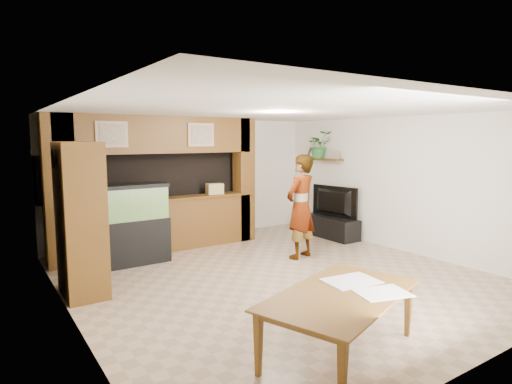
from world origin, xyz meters
TOP-DOWN VIEW (x-y plane):
  - floor at (0.00, 0.00)m, footprint 6.50×6.50m
  - ceiling at (0.00, 0.00)m, footprint 6.50×6.50m
  - wall_back at (0.00, 3.25)m, footprint 6.00×0.00m
  - wall_left at (-3.00, 0.00)m, footprint 0.00×6.50m
  - wall_right at (3.00, 0.00)m, footprint 0.00×6.50m
  - partition at (-0.95, 2.64)m, footprint 4.20×0.99m
  - wall_clock at (-2.97, 1.00)m, footprint 0.05×0.25m
  - wall_shelf at (2.85, 1.95)m, footprint 0.25×0.90m
  - pantry_cabinet at (-2.70, 0.87)m, footprint 0.53×0.87m
  - trash_can at (-2.61, 0.80)m, footprint 0.30×0.30m
  - aquarium at (-1.67, 1.95)m, footprint 1.26×0.47m
  - tv_stand at (2.65, 1.53)m, footprint 0.50×1.36m
  - television at (2.65, 1.53)m, footprint 0.33×1.20m
  - photo_frame at (2.85, 1.62)m, footprint 0.04×0.14m
  - potted_plant at (2.82, 2.15)m, footprint 0.71×0.67m
  - person at (1.03, 0.64)m, footprint 0.79×0.62m
  - microphone at (1.08, 0.48)m, footprint 0.04×0.10m
  - dining_table at (-0.91, -2.38)m, footprint 2.06×1.57m
  - newspaper_a at (-0.57, -2.58)m, footprint 0.60×0.50m
  - newspaper_b at (-0.57, -2.15)m, footprint 0.62×0.48m
  - counter_box at (0.24, 2.45)m, footprint 0.35×0.26m

SIDE VIEW (x-z plane):
  - floor at x=0.00m, z-range 0.00..0.00m
  - tv_stand at x=2.65m, z-range 0.00..0.45m
  - trash_can at x=-2.61m, z-range 0.00..0.55m
  - dining_table at x=-0.91m, z-range 0.00..0.64m
  - newspaper_a at x=-0.57m, z-range 0.64..0.65m
  - newspaper_b at x=-0.57m, z-range 0.64..0.65m
  - aquarium at x=-1.67m, z-range -0.02..1.39m
  - television at x=2.65m, z-range 0.45..1.14m
  - person at x=1.03m, z-range 0.00..1.90m
  - pantry_cabinet at x=-2.70m, z-range 0.00..2.14m
  - counter_box at x=0.24m, z-range 1.04..1.26m
  - wall_back at x=0.00m, z-range -1.70..4.30m
  - wall_left at x=-3.00m, z-range -1.95..4.55m
  - wall_right at x=3.00m, z-range -1.95..4.55m
  - partition at x=-0.95m, z-range 0.01..2.61m
  - wall_shelf at x=2.85m, z-range 1.68..1.72m
  - photo_frame at x=2.85m, z-range 1.72..1.91m
  - wall_clock at x=-2.97m, z-range 1.77..2.02m
  - microphone at x=1.08m, z-range 1.86..2.03m
  - potted_plant at x=2.82m, z-range 1.72..2.35m
  - ceiling at x=0.00m, z-range 2.60..2.60m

